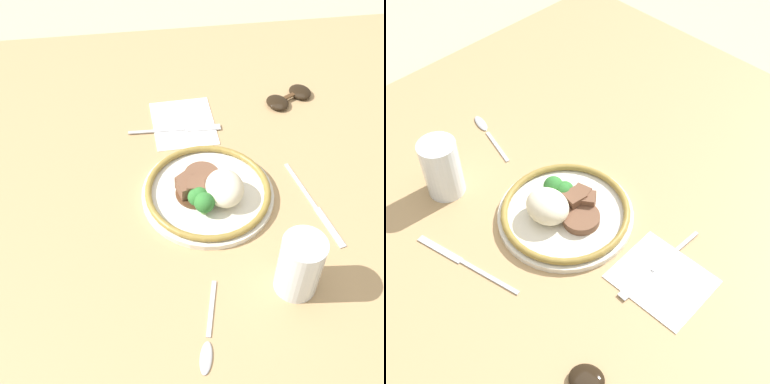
# 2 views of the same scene
# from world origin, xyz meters

# --- Properties ---
(ground_plane) EXTENTS (8.00, 8.00, 0.00)m
(ground_plane) POSITION_xyz_m (0.00, 0.00, 0.00)
(ground_plane) COLOR tan
(dining_table) EXTENTS (1.10, 1.22, 0.04)m
(dining_table) POSITION_xyz_m (0.00, 0.00, 0.02)
(dining_table) COLOR tan
(dining_table) RESTS_ON ground
(napkin) EXTENTS (0.15, 0.13, 0.00)m
(napkin) POSITION_xyz_m (-0.20, -0.01, 0.04)
(napkin) COLOR white
(napkin) RESTS_ON dining_table
(plate) EXTENTS (0.24, 0.24, 0.06)m
(plate) POSITION_xyz_m (0.00, 0.01, 0.06)
(plate) COLOR silver
(plate) RESTS_ON dining_table
(juice_glass) EXTENTS (0.07, 0.07, 0.11)m
(juice_glass) POSITION_xyz_m (0.20, 0.12, 0.09)
(juice_glass) COLOR orange
(juice_glass) RESTS_ON dining_table
(fork) EXTENTS (0.02, 0.19, 0.00)m
(fork) POSITION_xyz_m (-0.18, -0.01, 0.05)
(fork) COLOR #ADADB2
(fork) RESTS_ON napkin
(knife) EXTENTS (0.21, 0.06, 0.00)m
(knife) POSITION_xyz_m (0.05, 0.20, 0.04)
(knife) COLOR #ADADB2
(knife) RESTS_ON dining_table
(spoon) EXTENTS (0.15, 0.05, 0.01)m
(spoon) POSITION_xyz_m (0.28, -0.03, 0.04)
(spoon) COLOR #ADADB2
(spoon) RESTS_ON dining_table
(sunglasses) EXTENTS (0.09, 0.12, 0.02)m
(sunglasses) POSITION_xyz_m (-0.25, 0.22, 0.05)
(sunglasses) COLOR black
(sunglasses) RESTS_ON dining_table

